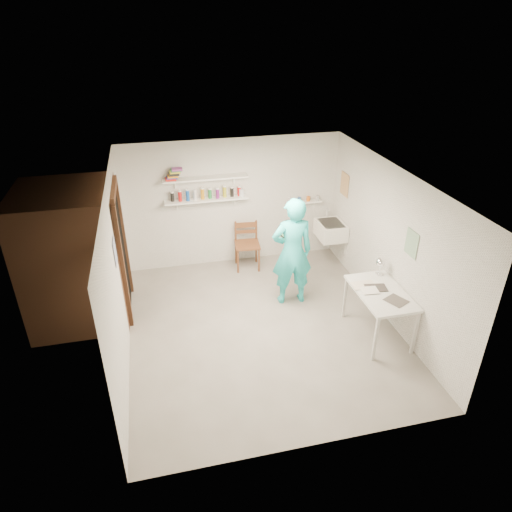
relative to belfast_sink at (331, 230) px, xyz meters
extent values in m
cube|color=slate|center=(-1.75, -1.70, -0.71)|extent=(4.00, 4.50, 0.02)
cube|color=silver|center=(-1.75, -1.70, 1.71)|extent=(4.00, 4.50, 0.02)
cube|color=silver|center=(-1.75, 0.56, 0.50)|extent=(4.00, 0.02, 2.40)
cube|color=silver|center=(-1.75, -3.96, 0.50)|extent=(4.00, 0.02, 2.40)
cube|color=silver|center=(-3.76, -1.70, 0.50)|extent=(0.02, 4.50, 2.40)
cube|color=silver|center=(0.26, -1.70, 0.50)|extent=(0.02, 4.50, 2.40)
cube|color=black|center=(-3.74, -0.65, 0.30)|extent=(0.02, 0.90, 2.00)
cube|color=brown|center=(-4.45, -0.65, 0.35)|extent=(1.40, 1.50, 2.10)
cube|color=brown|center=(-3.72, -0.65, 1.35)|extent=(0.06, 1.05, 0.10)
cube|color=brown|center=(-3.72, -1.15, 0.30)|extent=(0.06, 0.10, 2.00)
cube|color=brown|center=(-3.72, -0.15, 0.30)|extent=(0.06, 0.10, 2.00)
cube|color=white|center=(-2.25, 0.43, 0.65)|extent=(1.50, 0.22, 0.03)
cube|color=white|center=(-2.25, 0.43, 1.05)|extent=(1.50, 0.22, 0.03)
cube|color=white|center=(-0.40, 0.47, 0.42)|extent=(0.70, 0.14, 0.03)
cube|color=#334C7F|center=(-3.74, -1.65, 0.85)|extent=(0.01, 0.28, 0.36)
cube|color=#995933|center=(0.24, 0.10, 0.85)|extent=(0.01, 0.34, 0.42)
cube|color=#3F724C|center=(0.24, -2.25, 0.80)|extent=(0.01, 0.30, 0.38)
cube|color=white|center=(0.00, 0.00, 0.00)|extent=(0.48, 0.60, 0.30)
imported|color=#2AD2D5|center=(-1.10, -1.08, 0.22)|extent=(0.69, 0.46, 1.84)
cylinder|color=beige|center=(-1.11, -0.86, 0.53)|extent=(0.33, 0.05, 0.33)
cube|color=brown|center=(-1.57, 0.19, -0.22)|extent=(0.49, 0.47, 0.97)
cube|color=silver|center=(-0.11, -2.25, -0.32)|extent=(0.68, 1.14, 0.76)
sphere|color=white|center=(0.08, -1.79, 0.28)|extent=(0.14, 0.14, 0.14)
cylinder|color=black|center=(-2.88, 0.43, 0.75)|extent=(0.06, 0.06, 0.17)
cylinder|color=red|center=(-2.74, 0.43, 0.75)|extent=(0.06, 0.06, 0.17)
cylinder|color=blue|center=(-2.60, 0.43, 0.75)|extent=(0.06, 0.06, 0.17)
cylinder|color=white|center=(-2.46, 0.43, 0.75)|extent=(0.06, 0.06, 0.17)
cylinder|color=orange|center=(-2.32, 0.43, 0.75)|extent=(0.06, 0.06, 0.17)
cylinder|color=#268C3F|center=(-2.18, 0.43, 0.75)|extent=(0.06, 0.06, 0.17)
cylinder|color=#8C268C|center=(-2.04, 0.43, 0.75)|extent=(0.06, 0.06, 0.17)
cylinder|color=gold|center=(-1.90, 0.43, 0.75)|extent=(0.06, 0.06, 0.17)
cylinder|color=black|center=(-1.76, 0.43, 0.75)|extent=(0.06, 0.06, 0.17)
cylinder|color=red|center=(-1.62, 0.43, 0.75)|extent=(0.06, 0.06, 0.17)
cube|color=red|center=(-2.85, 0.43, 1.08)|extent=(0.18, 0.14, 0.03)
cube|color=#1933A5|center=(-2.83, 0.43, 1.11)|extent=(0.18, 0.14, 0.03)
cube|color=orange|center=(-2.81, 0.43, 1.14)|extent=(0.18, 0.14, 0.03)
cube|color=black|center=(-2.79, 0.43, 1.16)|extent=(0.18, 0.14, 0.03)
cube|color=yellow|center=(-2.77, 0.43, 1.19)|extent=(0.18, 0.14, 0.03)
cube|color=#338C4C|center=(-2.75, 0.43, 1.22)|extent=(0.18, 0.14, 0.03)
cube|color=#8C3F8C|center=(-2.73, 0.43, 1.25)|extent=(0.18, 0.14, 0.03)
cylinder|color=silver|center=(-0.61, 0.47, 0.48)|extent=(0.07, 0.07, 0.09)
cylinder|color=#335999|center=(-0.47, 0.47, 0.48)|extent=(0.07, 0.07, 0.09)
cylinder|color=orange|center=(-0.33, 0.47, 0.48)|extent=(0.07, 0.07, 0.09)
cylinder|color=#999999|center=(-0.19, 0.47, 0.48)|extent=(0.07, 0.07, 0.09)
cube|color=silver|center=(-0.11, -2.25, 0.06)|extent=(0.30, 0.22, 0.00)
cube|color=#4C4742|center=(-0.11, -2.25, 0.06)|extent=(0.30, 0.22, 0.00)
cube|color=beige|center=(-0.11, -2.25, 0.07)|extent=(0.30, 0.22, 0.00)
cube|color=#383330|center=(-0.11, -2.25, 0.07)|extent=(0.30, 0.22, 0.00)
cube|color=silver|center=(-0.11, -2.25, 0.08)|extent=(0.30, 0.22, 0.00)
camera|label=1|loc=(-3.15, -7.23, 3.64)|focal=32.00mm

